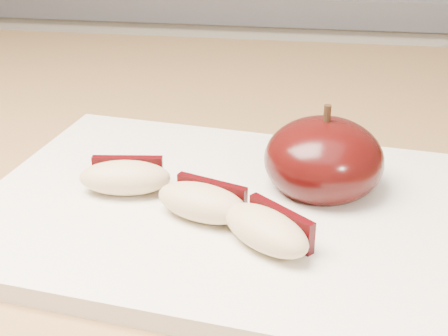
# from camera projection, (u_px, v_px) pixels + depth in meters

# --- Properties ---
(back_cabinet) EXTENTS (2.40, 0.62, 0.94)m
(back_cabinet) POSITION_uv_depth(u_px,v_px,m) (242.00, 186.00, 1.37)
(back_cabinet) COLOR silver
(back_cabinet) RESTS_ON ground
(cutting_board) EXTENTS (0.35, 0.28, 0.01)m
(cutting_board) POSITION_uv_depth(u_px,v_px,m) (224.00, 210.00, 0.42)
(cutting_board) COLOR silver
(cutting_board) RESTS_ON island_counter
(apple_half) EXTENTS (0.10, 0.10, 0.07)m
(apple_half) POSITION_uv_depth(u_px,v_px,m) (324.00, 160.00, 0.42)
(apple_half) COLOR black
(apple_half) RESTS_ON cutting_board
(apple_wedge_a) EXTENTS (0.07, 0.04, 0.02)m
(apple_wedge_a) POSITION_uv_depth(u_px,v_px,m) (125.00, 177.00, 0.42)
(apple_wedge_a) COLOR tan
(apple_wedge_a) RESTS_ON cutting_board
(apple_wedge_b) EXTENTS (0.07, 0.05, 0.02)m
(apple_wedge_b) POSITION_uv_depth(u_px,v_px,m) (203.00, 202.00, 0.39)
(apple_wedge_b) COLOR tan
(apple_wedge_b) RESTS_ON cutting_board
(apple_wedge_c) EXTENTS (0.07, 0.06, 0.02)m
(apple_wedge_c) POSITION_uv_depth(u_px,v_px,m) (267.00, 229.00, 0.36)
(apple_wedge_c) COLOR tan
(apple_wedge_c) RESTS_ON cutting_board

